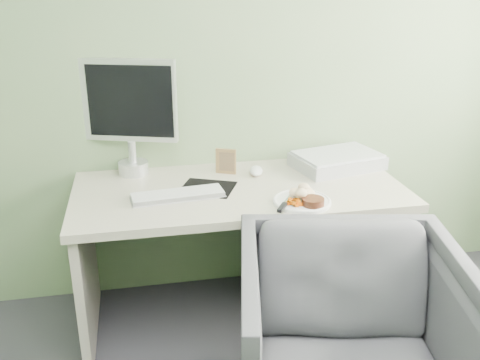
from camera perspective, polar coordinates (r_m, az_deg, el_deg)
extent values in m
plane|color=gray|center=(2.81, -1.61, 13.92)|extent=(3.50, 0.00, 3.50)
cube|color=beige|center=(2.61, -0.07, -1.19)|extent=(1.60, 0.75, 0.04)
cube|color=#B1A597|center=(2.75, -16.04, -9.39)|extent=(0.04, 0.70, 0.69)
cube|color=#B1A597|center=(2.99, 14.45, -6.55)|extent=(0.04, 0.70, 0.69)
cylinder|color=white|center=(2.44, 6.63, -2.30)|extent=(0.26, 0.26, 0.01)
cylinder|color=black|center=(2.39, 7.79, -2.30)|extent=(0.13, 0.13, 0.03)
ellipsoid|color=tan|center=(2.45, 6.98, -1.20)|extent=(0.13, 0.11, 0.06)
cube|color=#D55604|center=(2.38, 5.82, -2.22)|extent=(0.06, 0.05, 0.04)
cube|color=silver|center=(2.43, 5.30, -1.92)|extent=(0.09, 0.12, 0.01)
cube|color=black|center=(2.32, 4.50, -2.92)|extent=(0.07, 0.09, 0.02)
cube|color=black|center=(2.59, -3.49, -0.85)|extent=(0.32, 0.30, 0.00)
cube|color=white|center=(2.49, -6.64, -1.55)|extent=(0.43, 0.17, 0.02)
ellipsoid|color=white|center=(2.76, 1.73, 0.98)|extent=(0.09, 0.13, 0.04)
cube|color=#996F47|center=(2.76, -1.51, 2.01)|extent=(0.10, 0.06, 0.13)
cylinder|color=white|center=(2.80, -0.91, 1.34)|extent=(0.02, 0.02, 0.05)
cone|color=#91C7E8|center=(2.79, -0.92, 1.95)|extent=(0.02, 0.02, 0.02)
cube|color=#A2A3A8|center=(2.91, 10.31, 1.99)|extent=(0.50, 0.39, 0.07)
cylinder|color=silver|center=(2.83, -11.30, 1.29)|extent=(0.15, 0.15, 0.07)
cylinder|color=silver|center=(2.80, -11.43, 2.97)|extent=(0.04, 0.04, 0.11)
cube|color=silver|center=(2.76, -11.83, 8.31)|extent=(0.48, 0.20, 0.41)
cube|color=black|center=(2.73, -11.82, 8.20)|extent=(0.42, 0.14, 0.36)
imported|color=#3E3E44|center=(2.15, 11.75, -17.09)|extent=(0.98, 1.00, 0.77)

